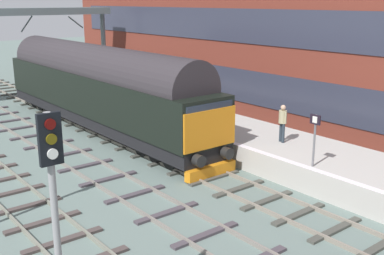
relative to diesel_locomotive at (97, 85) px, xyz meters
name	(u,v)px	position (x,y,z in m)	size (l,w,h in m)	color
ground_plane	(163,157)	(0.00, -6.06, -2.49)	(140.00, 140.00, 0.00)	slate
track_main	(163,156)	(0.00, -6.06, -2.43)	(2.50, 60.00, 0.15)	gray
track_adjacent_west	(97,172)	(-3.37, -6.06, -2.43)	(2.50, 60.00, 0.15)	slate
track_adjacent_far_west	(11,193)	(-6.91, -6.06, -2.43)	(2.50, 60.00, 0.15)	gray
station_platform	(221,133)	(3.60, -6.06, -1.99)	(4.00, 44.00, 1.01)	#B4B0AA
diesel_locomotive	(97,85)	(0.00, 0.00, 0.00)	(2.74, 19.13, 4.68)	black
signal_post_near	(55,206)	(-8.73, -14.91, 0.71)	(0.44, 0.22, 5.02)	gray
platform_number_sign	(315,132)	(1.99, -12.87, -0.17)	(0.10, 0.44, 1.96)	slate
waiting_passenger	(283,120)	(3.49, -10.08, -0.49)	(0.43, 0.49, 1.64)	#27313C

